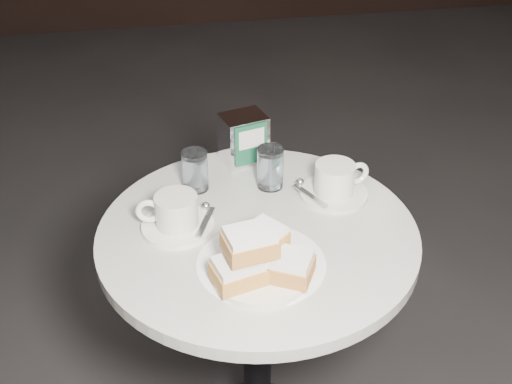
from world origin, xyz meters
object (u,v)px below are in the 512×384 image
(coffee_cup_left, at_px, (176,215))
(water_glass_right, at_px, (270,168))
(coffee_cup_right, at_px, (335,182))
(napkin_dispenser, at_px, (244,138))
(beignet_plate, at_px, (259,260))
(water_glass_left, at_px, (195,171))
(cafe_table, at_px, (258,297))

(coffee_cup_left, xyz_separation_m, water_glass_right, (0.23, 0.13, 0.01))
(coffee_cup_right, height_order, water_glass_right, water_glass_right)
(napkin_dispenser, bearing_deg, beignet_plate, -110.78)
(napkin_dispenser, bearing_deg, coffee_cup_left, -141.57)
(beignet_plate, distance_m, water_glass_right, 0.33)
(coffee_cup_left, relative_size, napkin_dispenser, 1.43)
(beignet_plate, xyz_separation_m, coffee_cup_right, (0.23, 0.26, -0.01))
(coffee_cup_right, distance_m, napkin_dispenser, 0.27)
(coffee_cup_right, distance_m, water_glass_left, 0.33)
(napkin_dispenser, bearing_deg, coffee_cup_right, -62.47)
(napkin_dispenser, bearing_deg, cafe_table, -108.84)
(cafe_table, relative_size, coffee_cup_right, 3.97)
(coffee_cup_left, height_order, coffee_cup_right, same)
(coffee_cup_right, relative_size, water_glass_left, 1.90)
(water_glass_left, distance_m, napkin_dispenser, 0.17)
(coffee_cup_right, relative_size, napkin_dispenser, 1.49)
(coffee_cup_left, bearing_deg, napkin_dispenser, 61.38)
(coffee_cup_right, bearing_deg, water_glass_right, 143.31)
(coffee_cup_left, height_order, napkin_dispenser, napkin_dispenser)
(beignet_plate, relative_size, water_glass_left, 2.15)
(coffee_cup_right, bearing_deg, beignet_plate, -142.63)
(water_glass_left, distance_m, water_glass_right, 0.18)
(coffee_cup_right, bearing_deg, water_glass_left, 153.26)
(beignet_plate, distance_m, napkin_dispenser, 0.46)
(water_glass_left, xyz_separation_m, napkin_dispenser, (0.13, 0.11, 0.01))
(coffee_cup_right, distance_m, water_glass_right, 0.16)
(cafe_table, relative_size, water_glass_right, 7.32)
(coffee_cup_right, height_order, water_glass_left, water_glass_left)
(coffee_cup_left, distance_m, coffee_cup_right, 0.38)
(coffee_cup_right, xyz_separation_m, water_glass_right, (-0.14, 0.07, 0.01))
(coffee_cup_right, bearing_deg, napkin_dispenser, 121.52)
(napkin_dispenser, bearing_deg, water_glass_right, -87.36)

